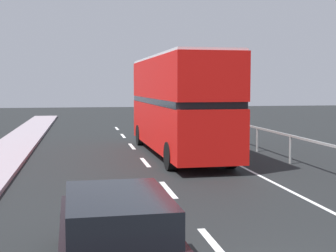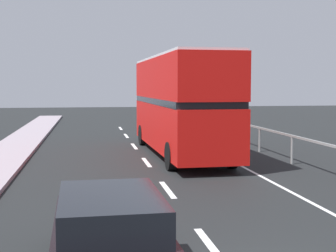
% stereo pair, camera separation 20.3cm
% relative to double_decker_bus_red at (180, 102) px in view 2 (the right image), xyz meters
% --- Properties ---
extents(lane_paint_markings, '(3.49, 46.00, 0.01)m').
position_rel_double_decker_bus_red_xyz_m(lane_paint_markings, '(0.46, -5.50, -2.24)').
color(lane_paint_markings, silver).
rests_on(lane_paint_markings, ground).
extents(bridge_side_railing, '(0.10, 42.00, 1.11)m').
position_rel_double_decker_bus_red_xyz_m(bridge_side_railing, '(3.71, -4.79, -1.34)').
color(bridge_side_railing, gray).
rests_on(bridge_side_railing, ground).
extents(double_decker_bus_red, '(2.69, 10.42, 4.18)m').
position_rel_double_decker_bus_red_xyz_m(double_decker_bus_red, '(0.00, 0.00, 0.00)').
color(double_decker_bus_red, red).
rests_on(double_decker_bus_red, ground).
extents(hatchback_car_near, '(1.84, 4.36, 1.34)m').
position_rel_double_decker_bus_red_xyz_m(hatchback_car_near, '(-3.54, -12.83, -1.59)').
color(hatchback_car_near, black).
rests_on(hatchback_car_near, ground).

